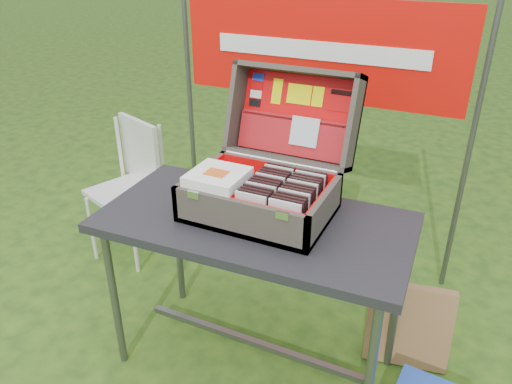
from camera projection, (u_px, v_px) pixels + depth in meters
The scene contains 90 objects.
ground at pixel (230, 364), 2.43m from camera, with size 80.00×80.00×0.00m, color #214115.
table at pixel (255, 296), 2.26m from camera, with size 1.29×0.65×0.81m, color black, non-canonical shape.
table_top at pixel (255, 223), 2.08m from camera, with size 1.29×0.65×0.04m, color black.
table_leg_fl at pixel (114, 297), 2.28m from camera, with size 0.04×0.04×0.77m, color #59595B.
table_leg_bl at pixel (178, 240), 2.70m from camera, with size 0.04×0.04×0.77m, color #59595B.
table_leg_br at pixel (397, 301), 2.25m from camera, with size 0.04×0.04×0.77m, color #59595B.
table_brace at pixel (255, 343), 2.39m from camera, with size 1.14×0.03×0.03m, color #59595B.
suitcase at pixel (266, 151), 2.03m from camera, with size 0.58×0.58×0.53m, color #60574B, non-canonical shape.
suitcase_base_bottom at pixel (260, 211), 2.10m from camera, with size 0.58×0.42×0.02m, color #60574B.
suitcase_base_wall_front at pixel (238, 219), 1.91m from camera, with size 0.58×0.02×0.16m, color #60574B.
suitcase_base_wall_back at pixel (278, 179), 2.23m from camera, with size 0.58×0.02×0.16m, color #60574B.
suitcase_base_wall_left at pixel (201, 184), 2.18m from camera, with size 0.02×0.42×0.16m, color #60574B.
suitcase_base_wall_right at pixel (324, 212), 1.96m from camera, with size 0.02×0.42×0.16m, color #60574B.
suitcase_liner_floor at pixel (260, 208), 2.09m from camera, with size 0.54×0.37×0.01m, color red.
suitcase_latch_left at pixel (193, 195), 1.94m from camera, with size 0.05×0.01×0.03m, color silver.
suitcase_latch_right at pixel (282, 215), 1.80m from camera, with size 0.05×0.01×0.03m, color silver.
suitcase_hinge at pixel (280, 162), 2.20m from camera, with size 0.02×0.02×0.53m, color silver.
suitcase_lid_back at pixel (298, 116), 2.30m from camera, with size 0.58×0.42×0.02m, color #60574B.
suitcase_lid_rim_far at pixel (299, 70), 2.20m from camera, with size 0.58×0.02×0.16m, color #60574B.
suitcase_lid_rim_near at pixel (286, 158), 2.27m from camera, with size 0.58×0.02×0.16m, color #60574B.
suitcase_lid_rim_left at pixel (237, 107), 2.34m from camera, with size 0.02×0.42×0.16m, color #60574B.
suitcase_lid_rim_right at pixel (354, 124), 2.13m from camera, with size 0.02×0.42×0.16m, color #60574B.
suitcase_lid_liner at pixel (296, 115), 2.28m from camera, with size 0.53×0.37×0.01m, color red.
suitcase_liner_wall_front at pixel (240, 215), 1.92m from camera, with size 0.54×0.01×0.13m, color red.
suitcase_liner_wall_back at pixel (277, 178), 2.21m from camera, with size 0.54×0.01×0.13m, color red.
suitcase_liner_wall_left at pixel (204, 183), 2.17m from camera, with size 0.01×0.37×0.13m, color red.
suitcase_liner_wall_right at pixel (321, 208), 1.96m from camera, with size 0.01×0.37×0.13m, color red.
suitcase_lid_pocket at pixel (292, 137), 2.28m from camera, with size 0.52×0.17×0.03m, color #A51519.
suitcase_pocket_edge at pixel (294, 118), 2.26m from camera, with size 0.51×0.02×0.02m, color #A51519.
suitcase_pocket_cd at pixel (305, 132), 2.24m from camera, with size 0.13×0.13×0.01m, color silver.
lid_sticker_cc_a at pixel (258, 77), 2.33m from camera, with size 0.06×0.04×0.00m, color #1933B2.
lid_sticker_cc_b at pixel (257, 86), 2.34m from camera, with size 0.06×0.04×0.00m, color #C40808.
lid_sticker_cc_c at pixel (256, 94), 2.35m from camera, with size 0.06×0.04×0.00m, color white.
lid_sticker_cc_d at pixel (255, 103), 2.35m from camera, with size 0.06×0.04×0.00m, color black.
lid_card_neon_tall at pixel (277, 91), 2.30m from camera, with size 0.05×0.11×0.00m, color #E4E802.
lid_card_neon_main at pixel (299, 94), 2.26m from camera, with size 0.11×0.09×0.00m, color #E4E802.
lid_card_neon_small at pixel (318, 97), 2.23m from camera, with size 0.05×0.09×0.00m, color #E4E802.
lid_sticker_band at pixel (340, 100), 2.19m from camera, with size 0.10×0.10×0.00m, color #C40808.
lid_sticker_band_bar at pixel (342, 93), 2.18m from camera, with size 0.09×0.02×0.00m, color black.
cd_left_0 at pixel (251, 211), 1.92m from camera, with size 0.13×0.01×0.15m, color silver.
cd_left_1 at pixel (253, 209), 1.93m from camera, with size 0.13×0.01×0.15m, color black.
cd_left_2 at pixel (256, 206), 1.95m from camera, with size 0.13×0.01×0.15m, color black.
cd_left_3 at pixel (258, 203), 1.97m from camera, with size 0.13×0.01×0.15m, color black.
cd_left_4 at pixel (261, 201), 1.99m from camera, with size 0.13×0.01×0.15m, color silver.
cd_left_5 at pixel (263, 199), 2.01m from camera, with size 0.13×0.01×0.15m, color black.
cd_left_6 at pixel (265, 196), 2.03m from camera, with size 0.13×0.01×0.15m, color black.
cd_left_7 at pixel (268, 194), 2.05m from camera, with size 0.13×0.01×0.15m, color black.
cd_left_8 at pixel (270, 191), 2.06m from camera, with size 0.13×0.01×0.15m, color silver.
cd_left_9 at pixel (272, 189), 2.08m from camera, with size 0.13×0.01×0.15m, color black.
cd_left_10 at pixel (274, 187), 2.10m from camera, with size 0.13×0.01×0.15m, color black.
cd_left_11 at pixel (276, 185), 2.12m from camera, with size 0.13×0.01×0.15m, color black.
cd_left_12 at pixel (279, 183), 2.14m from camera, with size 0.13×0.01×0.15m, color silver.
cd_left_13 at pixel (281, 180), 2.16m from camera, with size 0.13×0.01×0.15m, color black.
cd_right_0 at pixel (284, 219), 1.86m from camera, with size 0.13×0.01×0.15m, color silver.
cd_right_1 at pixel (287, 216), 1.88m from camera, with size 0.13×0.01×0.15m, color black.
cd_right_2 at pixel (289, 214), 1.90m from camera, with size 0.13×0.01×0.15m, color black.
cd_right_3 at pixel (291, 211), 1.92m from camera, with size 0.13×0.01×0.15m, color black.
cd_right_4 at pixel (293, 208), 1.94m from camera, with size 0.13×0.01×0.15m, color silver.
cd_right_5 at pixel (296, 206), 1.95m from camera, with size 0.13×0.01×0.15m, color black.
cd_right_6 at pixel (298, 203), 1.97m from camera, with size 0.13×0.01×0.15m, color black.
cd_right_7 at pixel (300, 201), 1.99m from camera, with size 0.13×0.01×0.15m, color black.
cd_right_8 at pixel (302, 198), 2.01m from camera, with size 0.13×0.01×0.15m, color silver.
cd_right_9 at pixel (304, 196), 2.03m from camera, with size 0.13×0.01×0.15m, color black.
cd_right_10 at pixel (306, 194), 2.05m from camera, with size 0.13×0.01×0.15m, color black.
cd_right_11 at pixel (308, 191), 2.07m from camera, with size 0.13×0.01×0.15m, color black.
cd_right_12 at pixel (310, 189), 2.08m from camera, with size 0.13×0.01×0.15m, color silver.
cd_right_13 at pixel (311, 187), 2.10m from camera, with size 0.13×0.01×0.15m, color black.
songbook_0 at pixel (218, 180), 2.03m from camera, with size 0.22×0.22×0.01m, color white.
songbook_1 at pixel (218, 179), 2.03m from camera, with size 0.22×0.22×0.01m, color white.
songbook_2 at pixel (218, 178), 2.02m from camera, with size 0.22×0.22×0.01m, color white.
songbook_3 at pixel (218, 177), 2.02m from camera, with size 0.22×0.22×0.01m, color white.
songbook_4 at pixel (218, 176), 2.02m from camera, with size 0.22×0.22×0.01m, color white.
songbook_5 at pixel (218, 175), 2.02m from camera, with size 0.22×0.22×0.01m, color white.
songbook_6 at pixel (218, 174), 2.01m from camera, with size 0.22×0.22×0.01m, color white.
songbook_7 at pixel (218, 173), 2.01m from camera, with size 0.22×0.22×0.01m, color white.
songbook_graphic at pixel (216, 173), 2.00m from camera, with size 0.09×0.07×0.00m, color #D85919.
chair at pixel (126, 194), 3.09m from camera, with size 0.39×0.43×0.85m, color silver, non-canonical shape.
chair_seat at pixel (126, 193), 3.09m from camera, with size 0.39×0.39×0.03m, color silver.
chair_backrest at pixel (140, 150), 3.14m from camera, with size 0.39×0.03×0.41m, color silver.
chair_leg_fl at pixel (92, 229), 3.12m from camera, with size 0.02×0.02×0.44m, color silver.
chair_leg_fr at pixel (134, 241), 3.00m from camera, with size 0.02×0.02×0.44m, color silver.
chair_leg_bl at pixel (125, 206), 3.38m from camera, with size 0.02×0.02×0.44m, color silver.
chair_leg_br at pixel (166, 217), 3.26m from camera, with size 0.02×0.02×0.44m, color silver.
chair_upright_left at pixel (119, 148), 3.21m from camera, with size 0.02×0.02×0.41m, color silver.
chair_upright_right at pixel (162, 156), 3.08m from camera, with size 0.02×0.02×0.41m, color silver.
cardboard_box at pixel (408, 326), 2.37m from camera, with size 0.39×0.06×0.41m, color #896243.
banner_post_left at pixel (191, 109), 3.24m from camera, with size 0.03×0.03×1.70m, color #59595B.
banner_post_right at pixel (469, 152), 2.60m from camera, with size 0.03×0.03×1.70m, color #59595B.
banner at pixel (318, 50), 2.70m from camera, with size 1.60×0.01×0.55m, color red.
banner_text at pixel (317, 51), 2.70m from camera, with size 1.20×0.00×0.10m, color white.
Camera 1 is at (0.87, -1.55, 1.86)m, focal length 35.00 mm.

